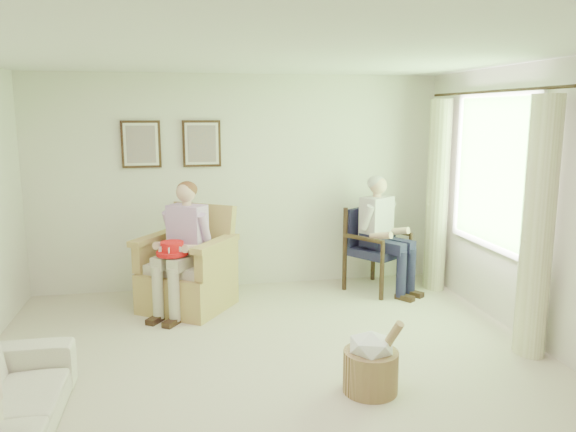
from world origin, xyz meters
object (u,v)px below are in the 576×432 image
(person_wicker, at_px, (186,238))
(hatbox, at_px, (371,362))
(wicker_armchair, at_px, (187,276))
(wood_armchair, at_px, (375,245))
(person_dark, at_px, (381,226))
(red_hat, at_px, (172,250))

(person_wicker, distance_m, hatbox, 2.56)
(wicker_armchair, height_order, wood_armchair, wicker_armchair)
(person_wicker, bearing_deg, wicker_armchair, 123.79)
(person_dark, bearing_deg, hatbox, -146.09)
(person_wicker, relative_size, red_hat, 4.22)
(wicker_armchair, bearing_deg, red_hat, -81.47)
(red_hat, bearing_deg, wicker_armchair, 64.74)
(hatbox, bearing_deg, wood_armchair, 69.93)
(person_dark, xyz_separation_m, red_hat, (-2.44, -0.45, -0.07))
(wicker_armchair, xyz_separation_m, person_dark, (2.30, 0.14, 0.45))
(person_dark, bearing_deg, person_wicker, 152.42)
(wood_armchair, relative_size, red_hat, 3.01)
(hatbox, bearing_deg, person_wicker, 123.38)
(person_dark, relative_size, hatbox, 2.19)
(person_dark, xyz_separation_m, hatbox, (-0.93, -2.37, -0.57))
(wood_armchair, xyz_separation_m, hatbox, (-0.93, -2.53, -0.30))
(wicker_armchair, bearing_deg, person_wicker, -56.21)
(person_wicker, relative_size, hatbox, 2.22)
(wicker_armchair, relative_size, hatbox, 1.79)
(red_hat, bearing_deg, hatbox, -51.74)
(hatbox, bearing_deg, red_hat, 128.26)
(person_dark, bearing_deg, wicker_armchair, 148.76)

